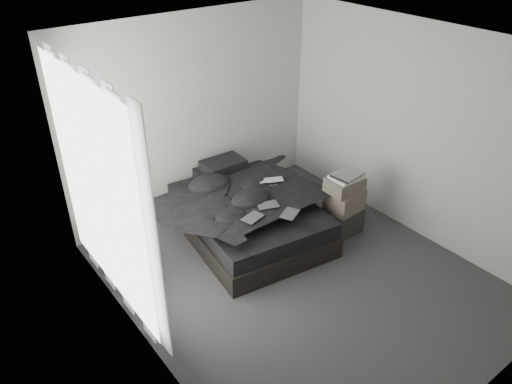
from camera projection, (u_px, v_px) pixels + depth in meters
floor at (299, 277)px, 5.67m from camera, size 3.60×4.20×0.01m
ceiling at (312, 47)px, 4.34m from camera, size 3.60×4.20×0.01m
wall_back at (195, 115)px, 6.44m from camera, size 3.60×0.01×2.60m
wall_front at (502, 290)px, 3.57m from camera, size 3.60×0.01×2.60m
wall_left at (140, 242)px, 4.06m from camera, size 0.01×4.20×2.60m
wall_right at (416, 133)px, 5.94m from camera, size 0.01×4.20×2.60m
window_left at (99, 192)px, 4.66m from camera, size 0.02×2.00×2.30m
curtain_left at (105, 196)px, 4.73m from camera, size 0.06×2.12×2.48m
bed at (249, 225)px, 6.33m from camera, size 1.72×2.12×0.26m
mattress at (249, 210)px, 6.21m from camera, size 1.66×2.06×0.21m
duvet at (251, 197)px, 6.06m from camera, size 1.64×1.84×0.23m
pillow_lower at (218, 174)px, 6.66m from camera, size 0.63×0.47×0.13m
pillow_upper at (223, 165)px, 6.61m from camera, size 0.56×0.39×0.12m
laptop at (272, 177)px, 6.22m from camera, size 0.37×0.32×0.02m
comic_a at (253, 212)px, 5.55m from camera, size 0.28×0.22×0.01m
comic_b at (268, 199)px, 5.77m from camera, size 0.28×0.23×0.01m
comic_c at (290, 208)px, 5.61m from camera, size 0.29×0.25×0.01m
side_stand at (117, 244)px, 5.55m from camera, size 0.48×0.48×0.80m
papers at (113, 213)px, 5.34m from camera, size 0.32×0.24×0.02m
floor_books at (151, 282)px, 5.50m from camera, size 0.17×0.22×0.13m
box_lower at (341, 220)px, 6.36m from camera, size 0.47×0.37×0.34m
box_mid at (345, 200)px, 6.20m from camera, size 0.46×0.38×0.26m
box_upper at (345, 185)px, 6.08m from camera, size 0.43×0.35×0.18m
art_book_white at (346, 177)px, 6.03m from camera, size 0.36×0.29×0.04m
art_book_snake at (347, 175)px, 6.01m from camera, size 0.37×0.31×0.03m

